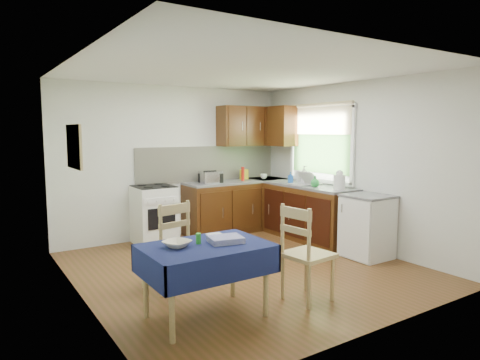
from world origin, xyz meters
TOP-DOWN VIEW (x-y plane):
  - floor at (0.00, 0.00)m, footprint 4.20×4.20m
  - ceiling at (0.00, 0.00)m, footprint 4.00×4.20m
  - wall_back at (0.00, 2.10)m, footprint 4.00×0.02m
  - wall_front at (0.00, -2.10)m, footprint 4.00×0.02m
  - wall_left at (-2.00, 0.00)m, footprint 0.02×4.20m
  - wall_right at (2.00, 0.00)m, footprint 0.02×4.20m
  - base_cabinets at (1.36, 1.26)m, footprint 1.90×2.30m
  - worktop_back at (1.05, 1.80)m, footprint 1.90×0.60m
  - worktop_right at (1.70, 0.65)m, footprint 0.60×1.70m
  - worktop_corner at (1.70, 1.80)m, footprint 0.60×0.60m
  - splashback at (0.65, 2.08)m, footprint 2.70×0.02m
  - upper_cabinets at (1.52, 1.80)m, footprint 1.20×0.85m
  - stove at (-0.50, 1.80)m, footprint 0.60×0.61m
  - window at (1.97, 0.70)m, footprint 0.04×1.48m
  - fridge at (1.70, -0.55)m, footprint 0.58×0.60m
  - corkboard at (-1.97, 0.30)m, footprint 0.04×0.62m
  - dining_table at (-1.12, -1.02)m, footprint 1.17×0.79m
  - chair_far at (-1.12, -0.15)m, footprint 0.52×0.52m
  - chair_near at (-0.08, -1.24)m, footprint 0.50×0.50m
  - toaster at (0.45, 1.70)m, footprint 0.28×0.17m
  - sandwich_press at (0.51, 1.79)m, footprint 0.33×0.29m
  - sauce_bottle at (1.11, 1.71)m, footprint 0.06×0.06m
  - yellow_packet at (1.27, 1.90)m, footprint 0.14×0.09m
  - dish_rack at (1.65, 0.69)m, footprint 0.47×0.35m
  - kettle at (1.69, -0.01)m, footprint 0.17×0.17m
  - cup at (1.58, 1.73)m, footprint 0.15×0.15m
  - soap_bottle_a at (1.70, 0.78)m, footprint 0.16×0.16m
  - soap_bottle_b at (1.61, 1.01)m, footprint 0.12×0.12m
  - soap_bottle_c at (1.61, 0.42)m, footprint 0.14×0.14m
  - plate_bowl at (-1.37, -0.95)m, footprint 0.31×0.31m
  - book at (-0.95, -0.80)m, footprint 0.18×0.22m
  - spice_jar at (-1.16, -0.95)m, footprint 0.05×0.05m
  - tea_towel at (-0.91, -1.05)m, footprint 0.35×0.30m

SIDE VIEW (x-z plane):
  - floor at x=0.00m, z-range 0.00..0.00m
  - base_cabinets at x=1.36m, z-range 0.00..0.86m
  - fridge at x=1.70m, z-range 0.00..0.88m
  - stove at x=-0.50m, z-range 0.00..0.92m
  - chair_far at x=-1.12m, z-range 0.03..1.03m
  - chair_near at x=-0.08m, z-range 0.03..1.05m
  - dining_table at x=-1.12m, z-range 0.25..0.95m
  - book at x=-0.95m, z-range 0.71..0.72m
  - tea_towel at x=-0.91m, z-range 0.71..0.76m
  - plate_bowl at x=-1.37m, z-range 0.71..0.76m
  - spice_jar at x=-1.16m, z-range 0.71..0.81m
  - worktop_back at x=1.05m, z-range 0.86..0.90m
  - worktop_right at x=1.70m, z-range 0.86..0.90m
  - worktop_corner at x=1.70m, z-range 0.86..0.90m
  - dish_rack at x=1.65m, z-range 0.82..1.04m
  - cup at x=1.58m, z-range 0.90..0.99m
  - soap_bottle_c at x=1.61m, z-range 0.90..1.07m
  - yellow_packet at x=1.27m, z-range 0.90..1.08m
  - soap_bottle_b at x=1.61m, z-range 0.90..1.09m
  - sandwich_press at x=0.51m, z-range 0.90..1.09m
  - toaster at x=0.45m, z-range 0.89..1.10m
  - sauce_bottle at x=1.11m, z-range 0.90..1.14m
  - kettle at x=1.69m, z-range 0.88..1.17m
  - soap_bottle_a at x=1.70m, z-range 0.90..1.20m
  - splashback at x=0.65m, z-range 0.90..1.50m
  - wall_back at x=0.00m, z-range 0.00..2.50m
  - wall_front at x=0.00m, z-range 0.00..2.50m
  - wall_left at x=-2.00m, z-range 0.00..2.50m
  - wall_right at x=2.00m, z-range 0.00..2.50m
  - corkboard at x=-1.97m, z-range 1.36..1.83m
  - window at x=1.97m, z-range 1.02..2.28m
  - upper_cabinets at x=1.52m, z-range 1.50..2.20m
  - ceiling at x=0.00m, z-range 2.49..2.51m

